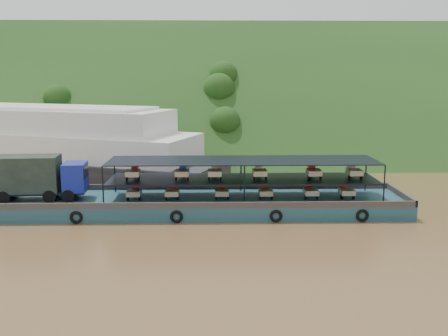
{
  "coord_description": "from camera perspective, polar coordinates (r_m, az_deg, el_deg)",
  "views": [
    {
      "loc": [
        -3.03,
        -42.51,
        11.83
      ],
      "look_at": [
        -2.0,
        3.0,
        3.2
      ],
      "focal_mm": 40.0,
      "sensor_mm": 36.0,
      "label": 1
    }
  ],
  "objects": [
    {
      "name": "ground",
      "position": [
        44.23,
        2.69,
        -4.79
      ],
      "size": [
        160.0,
        160.0,
        0.0
      ],
      "primitive_type": "plane",
      "color": "brown",
      "rests_on": "ground"
    },
    {
      "name": "passenger_ferry",
      "position": [
        61.45,
        -18.98,
        2.4
      ],
      "size": [
        41.38,
        23.87,
        8.19
      ],
      "rotation": [
        0.0,
        0.0,
        -0.36
      ],
      "color": "black",
      "rests_on": "ground"
    },
    {
      "name": "cargo_barge",
      "position": [
        43.46,
        -4.78,
        -3.39
      ],
      "size": [
        35.0,
        7.18,
        5.0
      ],
      "color": "#143E47",
      "rests_on": "ground"
    },
    {
      "name": "hillside",
      "position": [
        79.46,
        0.9,
        2.17
      ],
      "size": [
        140.0,
        39.6,
        39.6
      ],
      "primitive_type": "cube",
      "rotation": [
        0.79,
        0.0,
        0.0
      ],
      "color": "#1B3A15",
      "rests_on": "ground"
    }
  ]
}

